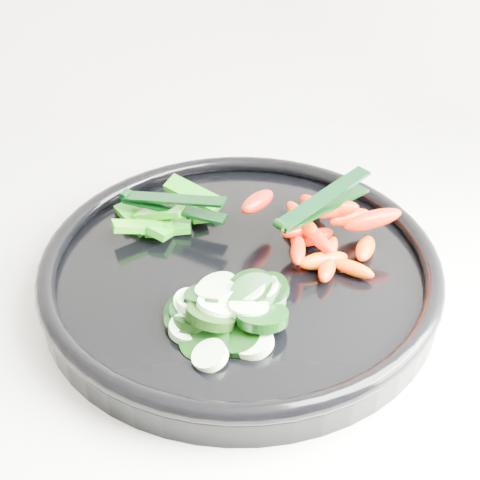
{
  "coord_description": "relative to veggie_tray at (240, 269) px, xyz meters",
  "views": [
    {
      "loc": [
        0.38,
        1.17,
        1.35
      ],
      "look_at": [
        0.39,
        1.66,
        0.99
      ],
      "focal_mm": 50.0,
      "sensor_mm": 36.0,
      "label": 1
    }
  ],
  "objects": [
    {
      "name": "pepper_pile",
      "position": [
        -0.08,
        0.07,
        0.01
      ],
      "size": [
        0.12,
        0.1,
        0.04
      ],
      "color": "#256E0A",
      "rests_on": "veggie_tray"
    },
    {
      "name": "carrot_pile",
      "position": [
        0.08,
        0.03,
        0.02
      ],
      "size": [
        0.16,
        0.15,
        0.06
      ],
      "color": "#E44400",
      "rests_on": "veggie_tray"
    },
    {
      "name": "veggie_tray",
      "position": [
        0.0,
        0.0,
        0.0
      ],
      "size": [
        0.47,
        0.47,
        0.04
      ],
      "color": "black",
      "rests_on": "counter"
    },
    {
      "name": "cucumber_pile",
      "position": [
        -0.02,
        -0.07,
        0.01
      ],
      "size": [
        0.12,
        0.13,
        0.04
      ],
      "color": "black",
      "rests_on": "veggie_tray"
    },
    {
      "name": "tong_carrot",
      "position": [
        0.08,
        0.03,
        0.05
      ],
      "size": [
        0.1,
        0.08,
        0.02
      ],
      "color": "black",
      "rests_on": "carrot_pile"
    },
    {
      "name": "tong_pepper",
      "position": [
        -0.07,
        0.07,
        0.03
      ],
      "size": [
        0.11,
        0.06,
        0.02
      ],
      "color": "black",
      "rests_on": "pepper_pile"
    }
  ]
}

